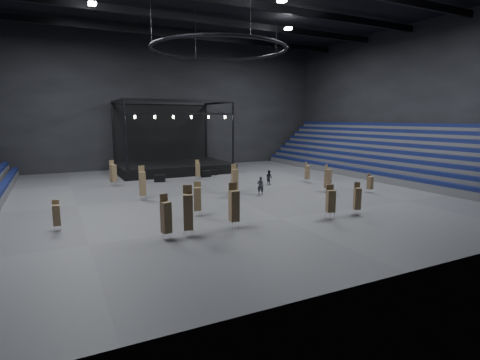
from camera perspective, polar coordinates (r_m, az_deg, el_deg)
name	(u,v)px	position (r m, az deg, el deg)	size (l,w,h in m)	color
floor	(220,192)	(35.52, -3.05, -1.89)	(50.00, 50.00, 0.00)	#454547
wall_back	(160,104)	(54.79, -12.14, 11.32)	(50.00, 0.20, 18.00)	black
wall_front	(421,67)	(17.82, 25.92, 15.18)	(50.00, 0.20, 18.00)	black
wall_right	(410,101)	(50.39, 24.43, 10.90)	(0.20, 42.00, 18.00)	black
bleachers_right	(393,162)	(49.04, 22.34, 2.57)	(7.20, 40.00, 6.40)	#464648
stage	(171,160)	(50.45, -10.48, 2.97)	(14.00, 10.00, 9.20)	black
truss_ring	(219,49)	(35.38, -3.24, 19.24)	(12.30, 12.30, 5.15)	black
flight_case_left	(160,178)	(42.25, -12.13, 0.25)	(1.17, 0.59, 0.78)	black
flight_case_mid	(206,174)	(44.90, -5.21, 0.94)	(1.15, 0.58, 0.77)	black
flight_case_right	(213,172)	(46.34, -4.20, 1.18)	(1.05, 0.53, 0.70)	black
chair_stack_0	(328,178)	(36.24, 13.24, 0.29)	(0.70, 0.70, 2.64)	silver
chair_stack_1	(113,173)	(40.70, -18.77, 1.04)	(0.69, 0.69, 2.69)	silver
chair_stack_2	(198,198)	(26.84, -6.49, -2.78)	(0.67, 0.67, 2.49)	silver
chair_stack_3	(166,217)	(21.92, -11.22, -5.48)	(0.60, 0.60, 2.67)	silver
chair_stack_4	(357,198)	(28.54, 17.44, -2.63)	(0.58, 0.58, 2.34)	silver
chair_stack_5	(307,172)	(41.51, 10.21, 1.21)	(0.56, 0.56, 2.23)	silver
chair_stack_6	(331,200)	(26.88, 13.63, -3.05)	(0.70, 0.70, 2.36)	silver
chair_stack_7	(234,205)	(23.74, -0.93, -3.83)	(0.58, 0.58, 2.93)	silver
chair_stack_8	(235,179)	(34.63, -0.81, 0.22)	(0.56, 0.56, 2.77)	silver
chair_stack_9	(188,211)	(22.17, -7.92, -4.70)	(0.68, 0.68, 3.09)	silver
chair_stack_10	(56,215)	(25.83, -26.19, -4.77)	(0.44, 0.44, 1.96)	silver
chair_stack_11	(198,169)	(42.94, -6.47, 1.62)	(0.50, 0.50, 2.29)	silver
chair_stack_12	(370,183)	(37.11, 19.19, -0.36)	(0.50, 0.50, 1.83)	silver
chair_stack_13	(142,183)	(32.88, -14.65, -0.44)	(0.55, 0.55, 2.97)	silver
man_center	(260,186)	(34.35, 3.14, -0.87)	(0.61, 0.40, 1.66)	black
crew_member	(269,177)	(39.75, 4.44, 0.41)	(0.74, 0.58, 1.52)	black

